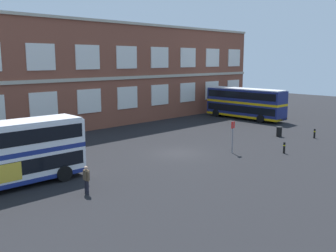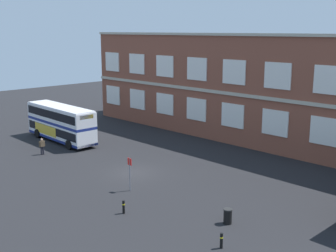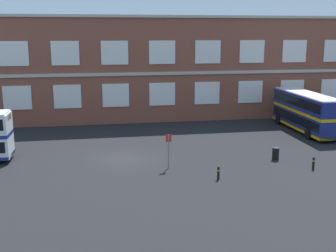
{
  "view_description": "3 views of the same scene",
  "coord_description": "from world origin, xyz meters",
  "px_view_note": "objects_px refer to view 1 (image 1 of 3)",
  "views": [
    {
      "loc": [
        -22.41,
        -21.55,
        7.85
      ],
      "look_at": [
        2.13,
        3.42,
        1.65
      ],
      "focal_mm": 40.28,
      "sensor_mm": 36.0,
      "label": 1
    },
    {
      "loc": [
        28.76,
        -24.01,
        12.55
      ],
      "look_at": [
        1.23,
        3.1,
        3.98
      ],
      "focal_mm": 46.63,
      "sensor_mm": 36.0,
      "label": 2
    },
    {
      "loc": [
        -2.37,
        -34.6,
        10.44
      ],
      "look_at": [
        3.9,
        0.4,
        2.58
      ],
      "focal_mm": 46.05,
      "sensor_mm": 36.0,
      "label": 3
    }
  ],
  "objects_px": {
    "safety_bollard_west": "(284,148)",
    "double_decker_middle": "(245,103)",
    "station_litter_bin": "(279,132)",
    "safety_bollard_east": "(315,133)",
    "bus_stand_flag": "(233,134)",
    "waiting_passenger": "(86,179)"
  },
  "relations": [
    {
      "from": "double_decker_middle",
      "to": "safety_bollard_west",
      "type": "height_order",
      "value": "double_decker_middle"
    },
    {
      "from": "waiting_passenger",
      "to": "bus_stand_flag",
      "type": "distance_m",
      "value": 14.25
    },
    {
      "from": "safety_bollard_west",
      "to": "station_litter_bin",
      "type": "bearing_deg",
      "value": 32.55
    },
    {
      "from": "double_decker_middle",
      "to": "bus_stand_flag",
      "type": "bearing_deg",
      "value": -148.92
    },
    {
      "from": "waiting_passenger",
      "to": "safety_bollard_west",
      "type": "height_order",
      "value": "waiting_passenger"
    },
    {
      "from": "safety_bollard_west",
      "to": "double_decker_middle",
      "type": "bearing_deg",
      "value": 44.23
    },
    {
      "from": "waiting_passenger",
      "to": "bus_stand_flag",
      "type": "bearing_deg",
      "value": -0.65
    },
    {
      "from": "bus_stand_flag",
      "to": "safety_bollard_east",
      "type": "relative_size",
      "value": 2.84
    },
    {
      "from": "double_decker_middle",
      "to": "safety_bollard_west",
      "type": "distance_m",
      "value": 18.87
    },
    {
      "from": "bus_stand_flag",
      "to": "waiting_passenger",
      "type": "bearing_deg",
      "value": 179.35
    },
    {
      "from": "double_decker_middle",
      "to": "safety_bollard_east",
      "type": "height_order",
      "value": "double_decker_middle"
    },
    {
      "from": "bus_stand_flag",
      "to": "station_litter_bin",
      "type": "relative_size",
      "value": 2.62
    },
    {
      "from": "station_litter_bin",
      "to": "safety_bollard_east",
      "type": "height_order",
      "value": "station_litter_bin"
    },
    {
      "from": "bus_stand_flag",
      "to": "safety_bollard_west",
      "type": "distance_m",
      "value": 4.54
    },
    {
      "from": "station_litter_bin",
      "to": "safety_bollard_west",
      "type": "relative_size",
      "value": 1.08
    },
    {
      "from": "waiting_passenger",
      "to": "station_litter_bin",
      "type": "height_order",
      "value": "waiting_passenger"
    },
    {
      "from": "safety_bollard_east",
      "to": "bus_stand_flag",
      "type": "bearing_deg",
      "value": 168.75
    },
    {
      "from": "bus_stand_flag",
      "to": "station_litter_bin",
      "type": "bearing_deg",
      "value": 4.63
    },
    {
      "from": "waiting_passenger",
      "to": "station_litter_bin",
      "type": "distance_m",
      "value": 23.39
    },
    {
      "from": "double_decker_middle",
      "to": "bus_stand_flag",
      "type": "relative_size",
      "value": 4.09
    },
    {
      "from": "double_decker_middle",
      "to": "bus_stand_flag",
      "type": "distance_m",
      "value": 19.32
    },
    {
      "from": "safety_bollard_east",
      "to": "double_decker_middle",
      "type": "bearing_deg",
      "value": 65.33
    }
  ]
}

